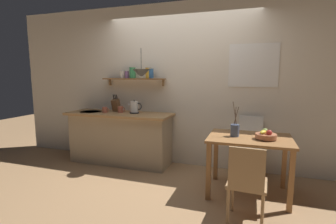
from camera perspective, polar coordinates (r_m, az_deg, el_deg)
name	(u,v)px	position (r m, az deg, el deg)	size (l,w,h in m)	color
ground_plane	(169,176)	(3.95, 0.23, -14.36)	(14.00, 14.00, 0.00)	#A87F56
back_wall	(193,86)	(4.22, 5.69, 5.97)	(6.80, 0.11, 2.70)	silver
kitchen_counter	(120,137)	(4.47, -10.77, -5.69)	(1.83, 0.63, 0.89)	tan
wall_shelf	(136,76)	(4.38, -7.22, 8.20)	(1.13, 0.20, 0.33)	brown
dining_table	(249,146)	(3.37, 17.96, -7.36)	(1.01, 0.75, 0.75)	#9E6B3D
dining_chair_near	(247,181)	(2.72, 17.43, -14.79)	(0.41, 0.42, 0.85)	tan
dining_chair_far	(249,143)	(4.01, 17.86, -6.70)	(0.46, 0.48, 0.91)	white
fruit_bowl	(266,135)	(3.28, 21.32, -4.96)	(0.25, 0.25, 0.13)	#BC704C
twig_vase	(235,130)	(3.30, 14.92, -3.98)	(0.11, 0.11, 0.44)	#475675
electric_kettle	(135,107)	(4.27, -7.60, 1.06)	(0.24, 0.16, 0.23)	black
knife_block	(116,105)	(4.55, -11.75, 1.62)	(0.11, 0.16, 0.30)	brown
coffee_mug_by_sink	(105,110)	(4.44, -14.13, 0.47)	(0.12, 0.08, 0.10)	#C6664C
coffee_mug_spare	(121,109)	(4.40, -10.71, 0.59)	(0.14, 0.09, 0.11)	#C6664C
pendant_lamp	(141,73)	(3.99, -6.07, 8.71)	(0.28, 0.28, 0.46)	black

